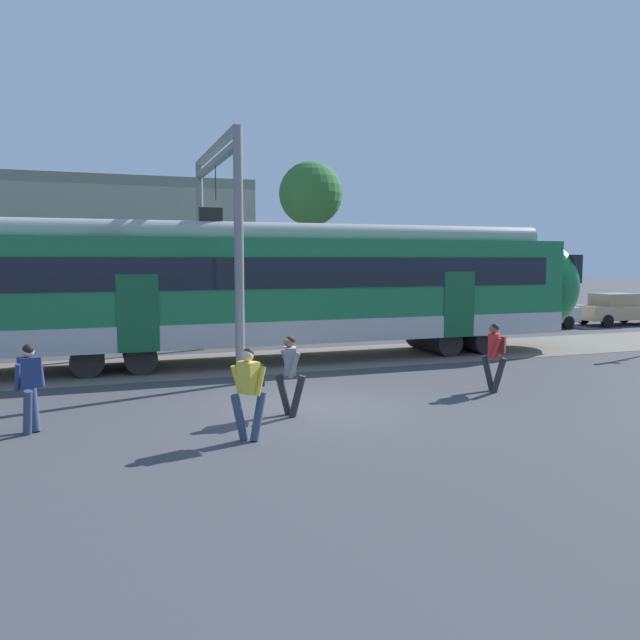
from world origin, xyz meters
name	(u,v)px	position (x,y,z in m)	size (l,w,h in m)	color
ground_plane	(304,407)	(0.00, 0.00, 0.00)	(160.00, 160.00, 0.00)	#424247
pedestrian_navy	(30,382)	(-5.37, -0.28, 0.96)	(0.53, 0.71, 1.67)	navy
pedestrian_yellow	(249,386)	(-1.68, -2.07, 0.99)	(0.71, 0.50, 1.67)	navy
pedestrian_grey	(290,369)	(-0.50, -0.63, 0.96)	(0.60, 0.62, 1.67)	#28282D
pedestrian_red	(495,351)	(4.83, -0.03, 0.99)	(0.50, 0.68, 1.67)	#28282D
parked_car_silver	(534,312)	(14.69, 11.02, 0.78)	(4.06, 1.87, 1.54)	#B7BABF
parked_car_tan	(616,309)	(19.42, 10.96, 0.78)	(4.04, 1.83, 1.54)	tan
catenary_gantry	(216,222)	(-0.76, 6.16, 4.31)	(0.24, 6.64, 6.53)	gray
background_building	(15,259)	(-7.32, 15.00, 3.21)	(18.55, 5.00, 9.20)	gray
street_tree_right	(311,195)	(6.74, 19.65, 6.63)	(3.43, 3.43, 8.40)	brown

